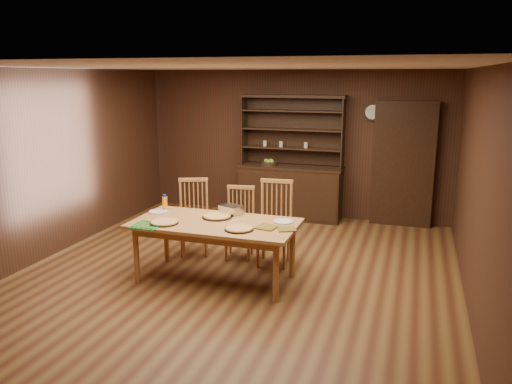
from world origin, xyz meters
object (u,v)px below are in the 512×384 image
(dining_table, at_px, (215,228))
(juice_bottle, at_px, (165,203))
(chair_left, at_px, (194,214))
(chair_right, at_px, (275,219))
(china_hutch, at_px, (290,185))
(chair_center, at_px, (240,220))

(dining_table, xyz_separation_m, juice_bottle, (-0.84, 0.29, 0.18))
(dining_table, xyz_separation_m, chair_left, (-0.68, 0.84, -0.11))
(chair_left, distance_m, chair_right, 1.21)
(dining_table, relative_size, juice_bottle, 9.33)
(china_hutch, relative_size, chair_right, 1.91)
(china_hutch, height_order, chair_left, china_hutch)
(chair_right, bearing_deg, dining_table, -127.56)
(dining_table, height_order, chair_right, chair_right)
(china_hutch, relative_size, chair_left, 2.03)
(dining_table, bearing_deg, chair_center, 89.89)
(china_hutch, bearing_deg, juice_bottle, -110.63)
(chair_left, relative_size, juice_bottle, 4.95)
(dining_table, bearing_deg, chair_right, 56.83)
(chair_left, bearing_deg, juice_bottle, -128.50)
(chair_left, distance_m, chair_center, 0.68)
(chair_center, bearing_deg, dining_table, -99.57)
(dining_table, height_order, chair_left, chair_left)
(china_hutch, bearing_deg, chair_right, -81.17)
(chair_left, bearing_deg, chair_center, -18.11)
(chair_center, relative_size, juice_bottle, 4.61)
(chair_right, distance_m, juice_bottle, 1.49)
(chair_left, bearing_deg, chair_right, -23.67)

